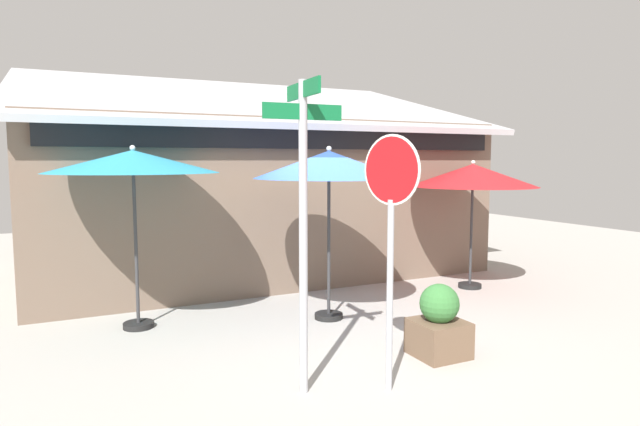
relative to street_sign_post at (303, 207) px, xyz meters
name	(u,v)px	position (x,y,z in m)	size (l,w,h in m)	color
ground_plane	(353,333)	(1.49, 1.59, -2.03)	(28.00, 28.00, 0.10)	#ADA8A0
cafe_building	(252,193)	(1.67, 6.64, -0.27)	(9.66, 5.99, 4.58)	#705B4C
street_sign_post	(303,207)	(0.00, 0.00, 0.00)	(0.85, 0.91, 3.27)	#A8AAB2
stop_sign	(391,216)	(0.84, -0.36, -0.10)	(0.23, 0.71, 2.73)	#A8AAB2
patio_umbrella_teal_left	(133,163)	(-1.30, 3.06, 0.44)	(2.44, 2.44, 2.67)	black
patio_umbrella_royal_blue_center	(329,166)	(1.44, 2.25, 0.39)	(2.30, 2.30, 2.67)	black
patio_umbrella_crimson_right	(473,176)	(4.80, 2.86, 0.17)	(2.41, 2.41, 2.46)	black
sidewalk_planter	(439,324)	(1.96, 0.22, -1.57)	(0.62, 0.62, 0.92)	brown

